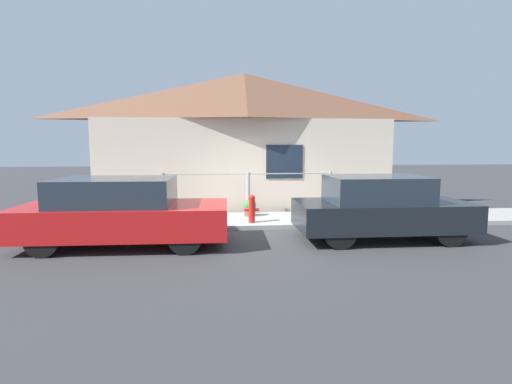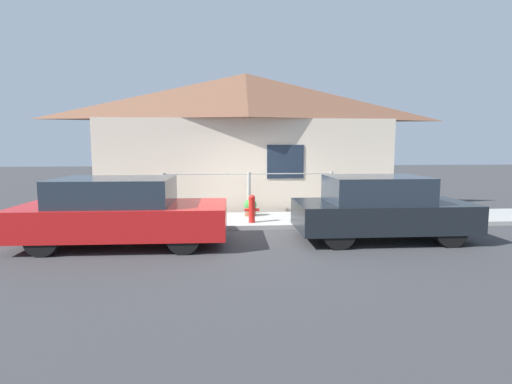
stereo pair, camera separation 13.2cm
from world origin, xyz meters
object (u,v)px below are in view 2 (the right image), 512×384
potted_plant_near_hydrant (250,207)px  car_right (380,208)px  car_left (121,212)px  potted_plant_by_fence (167,205)px  fire_hydrant (252,208)px

potted_plant_near_hydrant → car_right: bearing=-44.3°
car_left → potted_plant_by_fence: car_left is taller
fire_hydrant → potted_plant_by_fence: (-2.22, 0.85, -0.03)m
car_right → potted_plant_by_fence: car_right is taller
potted_plant_by_fence → fire_hydrant: bearing=-21.0°
car_left → potted_plant_by_fence: size_ratio=6.77×
fire_hydrant → potted_plant_near_hydrant: bearing=88.2°
fire_hydrant → potted_plant_near_hydrant: size_ratio=1.51×
car_right → potted_plant_by_fence: (-4.90, 2.47, -0.25)m
potted_plant_near_hydrant → potted_plant_by_fence: size_ratio=0.75×
fire_hydrant → potted_plant_near_hydrant: 0.97m
fire_hydrant → potted_plant_near_hydrant: (0.03, 0.96, -0.13)m
car_right → fire_hydrant: bearing=149.2°
car_right → fire_hydrant: (-2.68, 1.62, -0.22)m
car_right → fire_hydrant: size_ratio=5.27×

